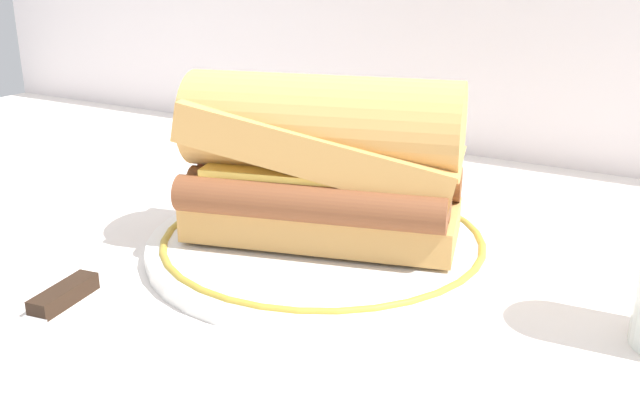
# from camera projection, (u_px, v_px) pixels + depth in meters

# --- Properties ---
(ground_plane) EXTENTS (1.50, 1.50, 0.00)m
(ground_plane) POSITION_uv_depth(u_px,v_px,m) (317.00, 250.00, 0.58)
(ground_plane) COLOR silver
(plate) EXTENTS (0.28, 0.28, 0.01)m
(plate) POSITION_uv_depth(u_px,v_px,m) (320.00, 245.00, 0.57)
(plate) COLOR white
(plate) RESTS_ON ground_plane
(sausage_sandwich) EXTENTS (0.22, 0.15, 0.13)m
(sausage_sandwich) POSITION_uv_depth(u_px,v_px,m) (320.00, 160.00, 0.55)
(sausage_sandwich) COLOR tan
(sausage_sandwich) RESTS_ON plate
(butter_knife) EXTENTS (0.04, 0.16, 0.01)m
(butter_knife) POSITION_uv_depth(u_px,v_px,m) (24.00, 322.00, 0.46)
(butter_knife) COLOR silver
(butter_knife) RESTS_ON ground_plane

